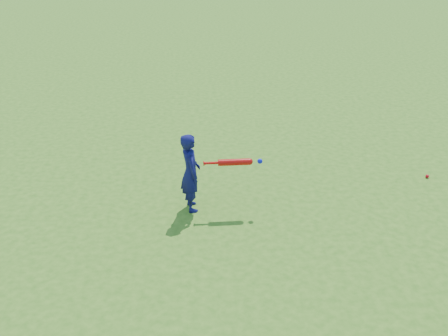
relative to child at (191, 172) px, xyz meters
name	(u,v)px	position (x,y,z in m)	size (l,w,h in m)	color
ground	(241,211)	(0.76, -0.13, -0.62)	(80.00, 80.00, 0.00)	#396F1A
child	(191,172)	(0.00, 0.00, 0.00)	(0.45, 0.29, 1.23)	#11114F
ground_ball_red	(427,176)	(4.01, 0.87, -0.59)	(0.06, 0.06, 0.06)	red
bat_swing	(237,162)	(0.68, -0.02, 0.17)	(0.88, 0.13, 0.10)	red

